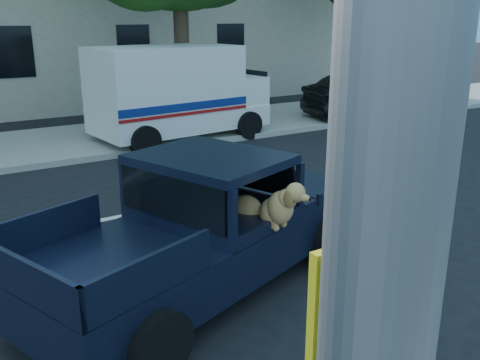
# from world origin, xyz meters

# --- Properties ---
(ground) EXTENTS (120.00, 120.00, 0.00)m
(ground) POSITION_xyz_m (0.00, 0.00, 0.00)
(ground) COLOR black
(ground) RESTS_ON ground
(far_sidewalk) EXTENTS (60.00, 4.00, 0.15)m
(far_sidewalk) POSITION_xyz_m (0.00, 9.20, 0.07)
(far_sidewalk) COLOR gray
(far_sidewalk) RESTS_ON ground
(lane_stripes) EXTENTS (21.60, 0.14, 0.01)m
(lane_stripes) POSITION_xyz_m (2.00, 3.40, 0.01)
(lane_stripes) COLOR silver
(lane_stripes) RESTS_ON ground
(pickup_truck) EXTENTS (5.07, 3.32, 1.69)m
(pickup_truck) POSITION_xyz_m (0.69, 0.45, 0.57)
(pickup_truck) COLOR black
(pickup_truck) RESTS_ON ground
(mail_truck) EXTENTS (4.84, 2.77, 2.55)m
(mail_truck) POSITION_xyz_m (4.11, 8.20, 1.11)
(mail_truck) COLOR silver
(mail_truck) RESTS_ON ground
(parked_sedan) EXTENTS (2.52, 4.93, 1.55)m
(parked_sedan) POSITION_xyz_m (11.00, 7.58, 0.77)
(parked_sedan) COLOR black
(parked_sedan) RESTS_ON ground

